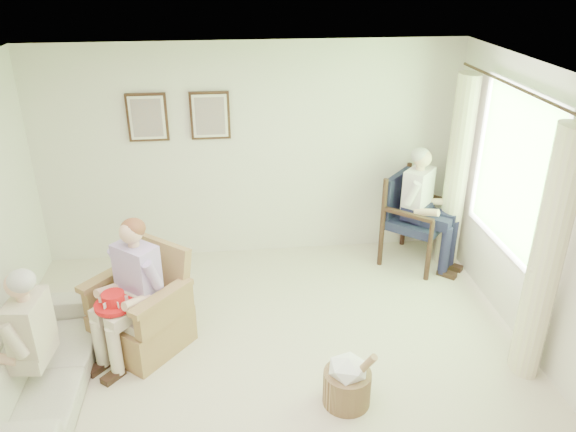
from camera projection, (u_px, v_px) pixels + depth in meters
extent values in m
plane|color=beige|center=(272.00, 406.00, 4.73)|extent=(5.50, 5.50, 0.00)
cube|color=silver|center=(251.00, 153.00, 6.65)|extent=(5.00, 0.04, 2.60)
cube|color=white|center=(267.00, 100.00, 3.62)|extent=(5.00, 5.50, 0.02)
cube|color=#2D6B23|center=(515.00, 172.00, 5.39)|extent=(0.02, 1.40, 1.50)
cube|color=white|center=(529.00, 91.00, 5.06)|extent=(0.04, 1.52, 0.06)
cube|color=white|center=(501.00, 243.00, 5.73)|extent=(0.04, 1.52, 0.06)
cylinder|color=#382114|center=(520.00, 89.00, 5.04)|extent=(0.03, 2.50, 0.03)
cylinder|color=beige|center=(546.00, 259.00, 4.67)|extent=(0.34, 0.34, 2.30)
cylinder|color=beige|center=(457.00, 175.00, 6.43)|extent=(0.34, 0.34, 2.30)
cube|color=#382114|center=(147.00, 117.00, 6.30)|extent=(0.45, 0.03, 0.55)
cube|color=silver|center=(147.00, 118.00, 6.28)|extent=(0.39, 0.01, 0.49)
cube|color=tan|center=(147.00, 118.00, 6.27)|extent=(0.33, 0.01, 0.43)
cube|color=#382114|center=(210.00, 116.00, 6.37)|extent=(0.45, 0.03, 0.55)
cube|color=silver|center=(210.00, 116.00, 6.35)|extent=(0.39, 0.01, 0.49)
cube|color=tan|center=(210.00, 116.00, 6.34)|extent=(0.33, 0.01, 0.43)
cube|color=#A3764D|center=(142.00, 328.00, 5.38)|extent=(0.74, 0.72, 0.39)
cube|color=beige|center=(139.00, 309.00, 5.26)|extent=(0.57, 0.55, 0.09)
cube|color=#A3764D|center=(140.00, 266.00, 5.44)|extent=(0.68, 0.21, 0.58)
cube|color=#A3764D|center=(101.00, 300.00, 5.20)|extent=(0.09, 0.66, 0.28)
cube|color=#A3764D|center=(175.00, 296.00, 5.27)|extent=(0.09, 0.66, 0.28)
cylinder|color=black|center=(396.00, 257.00, 6.54)|extent=(0.06, 0.06, 0.47)
cylinder|color=black|center=(449.00, 254.00, 6.61)|extent=(0.06, 0.06, 0.47)
cylinder|color=black|center=(383.00, 234.00, 7.09)|extent=(0.06, 0.06, 0.47)
cylinder|color=black|center=(432.00, 231.00, 7.15)|extent=(0.06, 0.06, 0.47)
cube|color=#191C37|center=(417.00, 222.00, 6.72)|extent=(0.62, 0.60, 0.11)
cube|color=#191C37|center=(412.00, 191.00, 6.86)|extent=(0.58, 0.08, 0.54)
imported|color=beige|center=(39.00, 365.00, 4.77)|extent=(1.94, 0.76, 0.57)
cube|color=beige|center=(137.00, 295.00, 5.19)|extent=(0.40, 0.26, 0.16)
cube|color=#BC9DDE|center=(134.00, 268.00, 5.09)|extent=(0.39, 0.24, 0.46)
sphere|color=#DDAD8E|center=(129.00, 232.00, 4.92)|extent=(0.21, 0.21, 0.21)
ellipsoid|color=brown|center=(129.00, 228.00, 4.93)|extent=(0.22, 0.22, 0.18)
cube|color=beige|center=(123.00, 314.00, 5.01)|extent=(0.14, 0.44, 0.13)
cube|color=beige|center=(146.00, 312.00, 5.03)|extent=(0.14, 0.44, 0.13)
cylinder|color=beige|center=(124.00, 352.00, 4.94)|extent=(0.12, 0.12, 0.49)
cylinder|color=beige|center=(147.00, 350.00, 4.96)|extent=(0.12, 0.12, 0.49)
cube|color=#1B1A3B|center=(419.00, 210.00, 6.65)|extent=(0.40, 0.26, 0.16)
cube|color=white|center=(420.00, 187.00, 6.55)|extent=(0.39, 0.24, 0.46)
sphere|color=#DDAD8E|center=(424.00, 158.00, 6.38)|extent=(0.21, 0.21, 0.21)
ellipsoid|color=#B7B2AD|center=(424.00, 155.00, 6.39)|extent=(0.22, 0.22, 0.18)
cube|color=#1B1A3B|center=(416.00, 222.00, 6.47)|extent=(0.14, 0.44, 0.13)
cube|color=#1B1A3B|center=(433.00, 221.00, 6.49)|extent=(0.14, 0.44, 0.13)
cylinder|color=#1B1A3B|center=(419.00, 255.00, 6.42)|extent=(0.12, 0.12, 0.59)
cylinder|color=#1B1A3B|center=(436.00, 254.00, 6.44)|extent=(0.12, 0.12, 0.59)
cube|color=#BEAF99|center=(32.00, 350.00, 4.61)|extent=(0.42, 0.26, 0.16)
cube|color=#C1B395|center=(26.00, 320.00, 4.51)|extent=(0.41, 0.24, 0.46)
sphere|color=#DDAD8E|center=(16.00, 282.00, 4.34)|extent=(0.21, 0.21, 0.21)
ellipsoid|color=#B7B2AD|center=(16.00, 277.00, 4.35)|extent=(0.22, 0.22, 0.18)
cube|color=#BEAF99|center=(11.00, 374.00, 4.42)|extent=(0.14, 0.44, 0.13)
cube|color=#BEAF99|center=(38.00, 372.00, 4.44)|extent=(0.14, 0.44, 0.13)
cylinder|color=#BEAF99|center=(9.00, 414.00, 4.34)|extent=(0.12, 0.12, 0.40)
cylinder|color=#BEAF99|center=(36.00, 411.00, 4.36)|extent=(0.12, 0.12, 0.40)
cylinder|color=red|center=(114.00, 305.00, 4.96)|extent=(0.35, 0.35, 0.04)
cylinder|color=red|center=(113.00, 299.00, 4.93)|extent=(0.20, 0.20, 0.12)
cube|color=white|center=(126.00, 298.00, 4.94)|extent=(0.04, 0.01, 0.05)
cube|color=white|center=(121.00, 293.00, 5.02)|extent=(0.03, 0.04, 0.05)
cube|color=white|center=(109.00, 294.00, 5.01)|extent=(0.03, 0.04, 0.05)
cube|color=white|center=(101.00, 300.00, 4.92)|extent=(0.04, 0.01, 0.05)
cube|color=white|center=(105.00, 305.00, 4.84)|extent=(0.03, 0.04, 0.05)
cube|color=white|center=(118.00, 305.00, 4.85)|extent=(0.03, 0.04, 0.05)
cylinder|color=#9F7F56|center=(347.00, 387.00, 4.71)|extent=(0.53, 0.53, 0.31)
ellipsoid|color=white|center=(348.00, 368.00, 4.62)|extent=(0.36, 0.36, 0.22)
cylinder|color=#A57F56|center=(360.00, 371.00, 4.59)|extent=(0.16, 0.29, 0.47)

